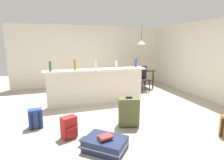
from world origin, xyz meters
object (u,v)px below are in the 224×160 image
object	(u,v)px
backpack_red	(69,128)
bottle_white	(116,64)
suitcase_flat_navy	(105,144)
book_stack	(105,137)
pendant_lamp	(141,42)
dining_table	(138,72)
dining_chair_near_partition	(143,77)
bottle_green	(50,66)
bottle_amber	(75,65)
backpack_blue	(35,119)
suitcase_upright_olive	(129,112)
bottle_blue	(136,63)
bottle_clear	(96,65)

from	to	relation	value
backpack_red	bottle_white	bearing A→B (deg)	49.18
suitcase_flat_navy	book_stack	bearing A→B (deg)	-109.61
pendant_lamp	suitcase_flat_navy	bearing A→B (deg)	-123.60
dining_table	dining_chair_near_partition	distance (m)	0.53
bottle_green	backpack_red	xyz separation A→B (m)	(0.31, -1.69, -0.98)
bottle_green	dining_table	size ratio (longest dim) A/B	0.24
bottle_green	bottle_amber	bearing A→B (deg)	7.79
bottle_white	bottle_amber	bearing A→B (deg)	-177.84
backpack_blue	book_stack	distance (m)	1.75
suitcase_upright_olive	book_stack	bearing A→B (deg)	-134.50
dining_chair_near_partition	pendant_lamp	bearing A→B (deg)	74.80
bottle_amber	pendant_lamp	xyz separation A→B (m)	(2.73, 1.40, 0.62)
bottle_amber	suitcase_upright_olive	world-z (taller)	bottle_amber
bottle_blue	suitcase_flat_navy	world-z (taller)	bottle_blue
book_stack	bottle_white	bearing A→B (deg)	67.05
dining_chair_near_partition	backpack_red	bearing A→B (deg)	-137.09
bottle_white	suitcase_flat_navy	world-z (taller)	bottle_white
backpack_red	suitcase_upright_olive	size ratio (longest dim) A/B	0.63
bottle_blue	book_stack	xyz separation A→B (m)	(-1.68, -2.46, -0.93)
bottle_blue	dining_table	size ratio (longest dim) A/B	0.24
suitcase_flat_navy	suitcase_upright_olive	world-z (taller)	suitcase_upright_olive
dining_chair_near_partition	suitcase_flat_navy	xyz separation A→B (m)	(-2.41, -3.36, -0.41)
bottle_green	suitcase_upright_olive	size ratio (longest dim) A/B	0.40
bottle_green	book_stack	world-z (taller)	bottle_green
backpack_red	bottle_clear	bearing A→B (deg)	61.90
pendant_lamp	book_stack	size ratio (longest dim) A/B	3.13
backpack_red	backpack_blue	xyz separation A→B (m)	(-0.65, 0.64, 0.00)
bottle_clear	suitcase_flat_navy	distance (m)	2.59
bottle_blue	pendant_lamp	size ratio (longest dim) A/B	0.33
pendant_lamp	bottle_blue	bearing A→B (deg)	-122.11
dining_table	backpack_blue	xyz separation A→B (m)	(-3.66, -2.62, -0.44)
bottle_blue	pendant_lamp	distance (m)	1.73
suitcase_upright_olive	bottle_blue	bearing A→B (deg)	61.24
backpack_red	backpack_blue	distance (m)	0.91
suitcase_upright_olive	backpack_blue	distance (m)	2.01
suitcase_flat_navy	backpack_red	world-z (taller)	backpack_red
bottle_blue	bottle_green	bearing A→B (deg)	-177.14
bottle_green	bottle_blue	size ratio (longest dim) A/B	1.00
suitcase_flat_navy	book_stack	distance (m)	0.15
bottle_clear	suitcase_upright_olive	xyz separation A→B (m)	(0.36, -1.59, -0.85)
backpack_red	book_stack	world-z (taller)	backpack_red
bottle_blue	backpack_blue	bearing A→B (deg)	-157.60
bottle_amber	book_stack	bearing A→B (deg)	-85.45
bottle_amber	bottle_clear	size ratio (longest dim) A/B	1.11
bottle_white	backpack_blue	world-z (taller)	bottle_white
backpack_blue	suitcase_upright_olive	bearing A→B (deg)	-15.17
suitcase_upright_olive	backpack_blue	size ratio (longest dim) A/B	1.60
bottle_amber	backpack_red	xyz separation A→B (m)	(-0.34, -1.78, -0.99)
bottle_white	pendant_lamp	distance (m)	2.12
bottle_clear	book_stack	world-z (taller)	bottle_clear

